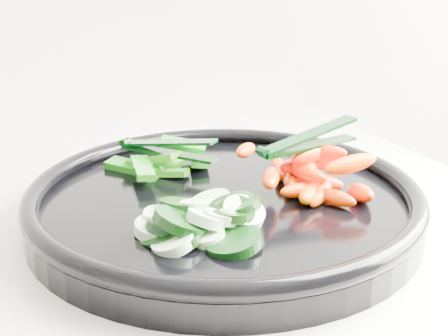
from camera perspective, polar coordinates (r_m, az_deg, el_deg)
name	(u,v)px	position (r m, az deg, el deg)	size (l,w,h in m)	color
veggie_tray	(224,202)	(0.59, 0.00, -3.14)	(0.45, 0.45, 0.04)	black
cucumber_pile	(196,221)	(0.52, -2.59, -4.85)	(0.12, 0.12, 0.04)	black
carrot_pile	(310,173)	(0.61, 7.89, -0.43)	(0.12, 0.15, 0.06)	#F93700
pepper_pile	(158,164)	(0.66, -6.04, 0.36)	(0.12, 0.10, 0.04)	#176709
tong_carrot	(306,141)	(0.60, 7.52, 2.44)	(0.11, 0.03, 0.02)	black
tong_pepper	(165,147)	(0.66, -5.38, 1.88)	(0.08, 0.10, 0.02)	black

